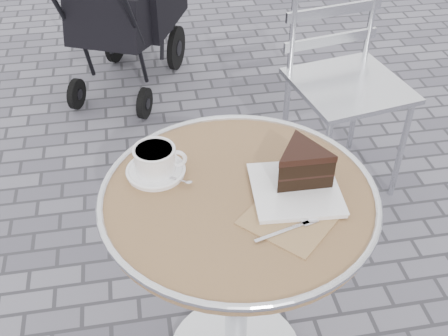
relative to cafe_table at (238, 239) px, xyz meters
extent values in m
cylinder|color=silver|center=(0.00, 0.00, -0.20)|extent=(0.07, 0.07, 0.67)
cylinder|color=tan|center=(0.00, 0.00, 0.15)|extent=(0.70, 0.70, 0.03)
torus|color=silver|center=(0.00, 0.00, 0.16)|extent=(0.72, 0.72, 0.02)
cylinder|color=white|center=(-0.20, 0.12, 0.17)|extent=(0.15, 0.15, 0.01)
cylinder|color=white|center=(-0.20, 0.12, 0.21)|extent=(0.12, 0.12, 0.07)
torus|color=white|center=(-0.14, 0.12, 0.21)|extent=(0.05, 0.02, 0.05)
cylinder|color=#C8B685|center=(-0.20, 0.12, 0.24)|extent=(0.10, 0.10, 0.01)
cube|color=#9B7555|center=(0.11, -0.10, 0.17)|extent=(0.28, 0.28, 0.00)
cube|color=white|center=(0.14, -0.02, 0.17)|extent=(0.23, 0.23, 0.01)
cylinder|color=silver|center=(0.48, 0.62, -0.32)|extent=(0.03, 0.03, 0.49)
cylinder|color=silver|center=(0.85, 0.69, -0.32)|extent=(0.03, 0.03, 0.49)
cylinder|color=silver|center=(0.42, 0.98, -0.32)|extent=(0.03, 0.03, 0.49)
cylinder|color=silver|center=(0.78, 1.05, -0.32)|extent=(0.03, 0.03, 0.49)
cube|color=silver|center=(0.63, 0.84, -0.07)|extent=(0.50, 0.50, 0.02)
cube|color=black|center=(-0.26, 1.84, -0.12)|extent=(0.61, 0.72, 0.37)
cylinder|color=black|center=(-0.55, 1.67, -0.48)|extent=(0.10, 0.17, 0.17)
cylinder|color=black|center=(-0.20, 1.51, -0.48)|extent=(0.10, 0.17, 0.17)
cylinder|color=black|center=(-0.33, 2.18, -0.44)|extent=(0.14, 0.25, 0.26)
cylinder|color=black|center=(0.03, 2.02, -0.44)|extent=(0.14, 0.25, 0.26)
camera|label=1|loc=(-0.22, -1.04, 1.11)|focal=45.00mm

